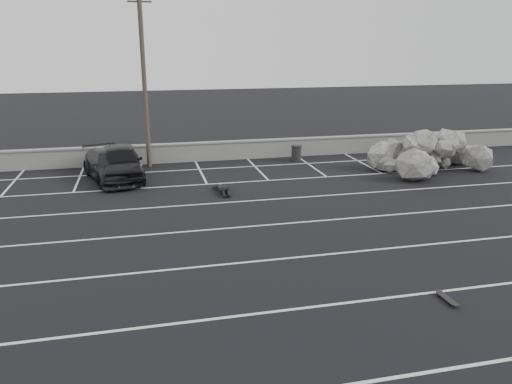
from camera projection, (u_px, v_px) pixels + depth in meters
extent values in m
plane|color=black|center=(215.00, 265.00, 14.90)|extent=(120.00, 120.00, 0.00)
cube|color=gray|center=(177.00, 153.00, 27.83)|extent=(50.00, 0.35, 1.00)
cube|color=gray|center=(177.00, 144.00, 27.68)|extent=(50.00, 0.45, 0.08)
cube|color=silver|center=(233.00, 317.00, 12.10)|extent=(36.00, 0.10, 0.01)
cube|color=silver|center=(215.00, 265.00, 14.90)|extent=(36.00, 0.10, 0.01)
cube|color=silver|center=(202.00, 230.00, 17.70)|extent=(36.00, 0.10, 0.01)
cube|color=silver|center=(193.00, 205.00, 20.50)|extent=(36.00, 0.10, 0.01)
cube|color=silver|center=(186.00, 186.00, 23.30)|extent=(36.00, 0.10, 0.01)
cube|color=silver|center=(180.00, 170.00, 26.10)|extent=(36.00, 0.10, 0.01)
cube|color=silver|center=(13.00, 182.00, 23.90)|extent=(0.10, 5.00, 0.01)
cube|color=silver|center=(79.00, 178.00, 24.55)|extent=(0.10, 5.00, 0.01)
cube|color=silver|center=(141.00, 175.00, 25.20)|extent=(0.10, 5.00, 0.01)
cube|color=silver|center=(201.00, 172.00, 25.85)|extent=(0.10, 5.00, 0.01)
cube|color=silver|center=(257.00, 168.00, 26.51)|extent=(0.10, 5.00, 0.01)
cube|color=silver|center=(310.00, 165.00, 27.16)|extent=(0.10, 5.00, 0.01)
cube|color=silver|center=(361.00, 163.00, 27.81)|extent=(0.10, 5.00, 0.01)
cube|color=silver|center=(410.00, 160.00, 28.46)|extent=(0.10, 5.00, 0.01)
imported|color=black|center=(121.00, 162.00, 24.27)|extent=(2.39, 5.07, 1.68)
imported|color=black|center=(112.00, 166.00, 24.08)|extent=(3.33, 5.28, 1.43)
cylinder|color=#4C4238|center=(144.00, 82.00, 25.61)|extent=(0.24, 0.24, 8.95)
cube|color=#4C4238|center=(139.00, 2.00, 24.50)|extent=(1.19, 0.08, 0.08)
cylinder|color=#232325|center=(296.00, 154.00, 28.03)|extent=(0.67, 0.67, 0.86)
cylinder|color=#232325|center=(296.00, 146.00, 27.90)|extent=(0.75, 0.75, 0.05)
cube|color=black|center=(447.00, 298.00, 12.82)|extent=(0.19, 0.71, 0.02)
cube|color=#232325|center=(442.00, 295.00, 13.04)|extent=(0.15, 0.05, 0.04)
cube|color=#232325|center=(453.00, 304.00, 12.61)|extent=(0.15, 0.05, 0.04)
cylinder|color=black|center=(439.00, 296.00, 13.03)|extent=(0.03, 0.05, 0.05)
cylinder|color=black|center=(444.00, 296.00, 13.07)|extent=(0.03, 0.05, 0.05)
cylinder|color=black|center=(450.00, 305.00, 12.59)|extent=(0.03, 0.05, 0.05)
cylinder|color=black|center=(456.00, 304.00, 12.64)|extent=(0.03, 0.05, 0.05)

